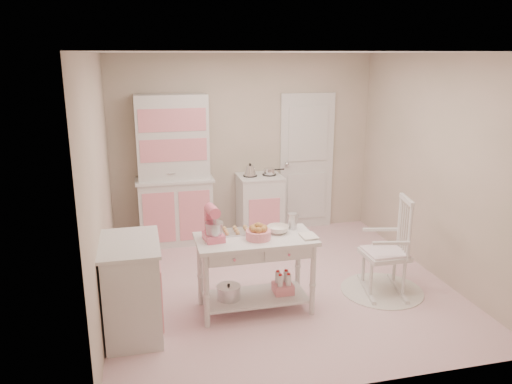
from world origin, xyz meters
TOP-DOWN VIEW (x-y plane):
  - room_shell at (0.00, 0.00)m, footprint 3.84×3.84m
  - door at (0.95, 1.87)m, footprint 0.82×0.05m
  - hutch at (-1.04, 1.66)m, footprint 1.06×0.50m
  - stove at (0.16, 1.61)m, footprint 0.62×0.57m
  - base_cabinet at (-1.63, -0.65)m, footprint 0.54×0.84m
  - lace_rug at (1.08, -0.42)m, footprint 0.92×0.92m
  - rocking_chair at (1.08, -0.42)m, footprint 0.62×0.80m
  - work_table at (-0.40, -0.49)m, footprint 1.20×0.60m
  - stand_mixer at (-0.82, -0.47)m, footprint 0.23×0.30m
  - cookie_tray at (-0.55, -0.31)m, footprint 0.34×0.24m
  - bread_basket at (-0.38, -0.54)m, footprint 0.25×0.25m
  - mixing_bowl at (-0.14, -0.41)m, footprint 0.23×0.23m
  - metal_pitcher at (0.04, -0.33)m, footprint 0.10×0.10m
  - recipe_book at (0.05, -0.61)m, footprint 0.16×0.21m

SIDE VIEW (x-z plane):
  - lace_rug at x=1.08m, z-range 0.00..0.01m
  - work_table at x=-0.40m, z-range 0.00..0.80m
  - stove at x=0.16m, z-range 0.00..0.92m
  - base_cabinet at x=-1.63m, z-range 0.00..0.92m
  - rocking_chair at x=1.08m, z-range 0.00..1.10m
  - cookie_tray at x=-0.55m, z-range 0.80..0.82m
  - recipe_book at x=0.05m, z-range 0.80..0.82m
  - mixing_bowl at x=-0.14m, z-range 0.80..0.87m
  - bread_basket at x=-0.38m, z-range 0.80..0.89m
  - metal_pitcher at x=0.04m, z-range 0.80..0.97m
  - stand_mixer at x=-0.82m, z-range 0.80..1.14m
  - door at x=0.95m, z-range 0.00..2.04m
  - hutch at x=-1.04m, z-range 0.00..2.08m
  - room_shell at x=0.00m, z-range 0.34..2.96m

